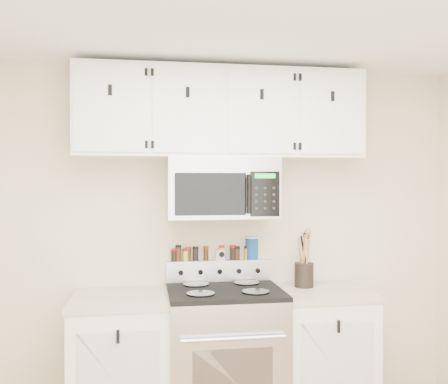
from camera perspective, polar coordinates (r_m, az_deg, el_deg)
The scene contains 19 objects.
back_wall at distance 3.69m, azimuth -0.69°, elevation -5.40°, with size 3.50×0.01×2.50m, color beige.
range at distance 3.55m, azimuth 0.08°, elevation -18.32°, with size 0.76×0.65×1.10m.
base_cabinet_left at distance 3.54m, azimuth -11.70°, elevation -18.81°, with size 0.64×0.62×0.92m.
base_cabinet_right at distance 3.74m, azimuth 11.05°, elevation -17.72°, with size 0.64×0.62×0.92m.
microwave at distance 3.47m, azimuth -0.24°, elevation 0.48°, with size 0.76×0.44×0.42m.
upper_cabinets at distance 3.53m, azimuth -0.31°, elevation 8.96°, with size 2.00×0.35×0.62m.
utensil_crock at distance 3.65m, azimuth 9.13°, elevation -9.12°, with size 0.14×0.14×0.40m.
kitchen_timer at distance 3.67m, azimuth -0.31°, elevation -7.18°, with size 0.07×0.06×0.08m, color silver.
salt_canister at distance 3.70m, azimuth 3.20°, elevation -6.40°, with size 0.09×0.09×0.17m.
spice_jar_0 at distance 3.63m, azimuth -5.73°, elevation -7.15°, with size 0.05×0.05×0.09m.
spice_jar_1 at distance 3.63m, azimuth -5.25°, elevation -6.95°, with size 0.04×0.04×0.12m.
spice_jar_2 at distance 3.64m, azimuth -4.37°, elevation -7.16°, with size 0.04×0.04×0.09m.
spice_jar_3 at distance 3.64m, azimuth -4.11°, elevation -7.08°, with size 0.04×0.04×0.10m.
spice_jar_4 at distance 3.64m, azimuth -3.25°, elevation -7.03°, with size 0.04×0.04×0.10m.
spice_jar_5 at distance 3.65m, azimuth -2.07°, elevation -7.00°, with size 0.04×0.04×0.10m.
spice_jar_6 at distance 3.67m, azimuth -0.25°, elevation -6.95°, with size 0.04×0.04×0.11m.
spice_jar_7 at distance 3.68m, azimuth 1.02°, elevation -6.92°, with size 0.04×0.04×0.11m.
spice_jar_8 at distance 3.69m, azimuth 1.49°, elevation -6.98°, with size 0.04×0.04×0.10m.
spice_jar_9 at distance 3.70m, azimuth 2.61°, elevation -6.94°, with size 0.04×0.04×0.10m.
Camera 1 is at (-0.52, -1.88, 1.66)m, focal length 40.00 mm.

